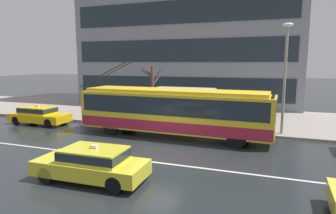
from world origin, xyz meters
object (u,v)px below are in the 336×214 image
(taxi_queued_behind_bus, at_px, (39,115))
(street_tree_bare, at_px, (152,89))
(bus_shelter, at_px, (185,97))
(pedestrian_walking_past, at_px, (132,99))
(trolleybus, at_px, (174,111))
(pedestrian_approaching_curb, at_px, (248,104))
(street_lamp, at_px, (285,69))
(taxi_oncoming_near, at_px, (92,162))
(pedestrian_waiting_by_pole, at_px, (157,99))
(pedestrian_at_shelter, at_px, (225,103))

(taxi_queued_behind_bus, relative_size, street_tree_bare, 1.08)
(bus_shelter, bearing_deg, pedestrian_walking_past, -178.77)
(trolleybus, height_order, taxi_queued_behind_bus, trolleybus)
(taxi_queued_behind_bus, relative_size, pedestrian_approaching_curb, 2.20)
(taxi_queued_behind_bus, relative_size, bus_shelter, 1.03)
(bus_shelter, relative_size, pedestrian_approaching_curb, 2.14)
(trolleybus, relative_size, pedestrian_walking_past, 6.24)
(street_lamp, bearing_deg, taxi_oncoming_near, -125.32)
(street_tree_bare, bearing_deg, bus_shelter, -24.54)
(taxi_queued_behind_bus, distance_m, street_tree_bare, 8.56)
(pedestrian_walking_past, xyz_separation_m, pedestrian_waiting_by_pole, (1.72, 0.97, -0.03))
(trolleybus, height_order, taxi_oncoming_near, trolleybus)
(taxi_oncoming_near, height_order, pedestrian_walking_past, pedestrian_walking_past)
(pedestrian_approaching_curb, distance_m, street_lamp, 3.25)
(bus_shelter, relative_size, pedestrian_at_shelter, 2.13)
(taxi_oncoming_near, bearing_deg, taxi_queued_behind_bus, 142.35)
(bus_shelter, xyz_separation_m, pedestrian_approaching_curb, (4.36, -0.14, -0.32))
(pedestrian_at_shelter, xyz_separation_m, pedestrian_waiting_by_pole, (-5.34, 1.10, -0.06))
(taxi_oncoming_near, height_order, street_tree_bare, street_tree_bare)
(bus_shelter, distance_m, pedestrian_walking_past, 4.17)
(taxi_oncoming_near, relative_size, pedestrian_waiting_by_pole, 2.22)
(pedestrian_at_shelter, relative_size, street_tree_bare, 0.49)
(taxi_oncoming_near, relative_size, pedestrian_walking_past, 2.18)
(trolleybus, height_order, pedestrian_approaching_curb, trolleybus)
(pedestrian_walking_past, relative_size, pedestrian_waiting_by_pole, 1.02)
(pedestrian_at_shelter, distance_m, pedestrian_waiting_by_pole, 5.45)
(bus_shelter, distance_m, pedestrian_approaching_curb, 4.37)
(pedestrian_approaching_curb, xyz_separation_m, pedestrian_waiting_by_pole, (-6.80, 1.02, -0.04))
(bus_shelter, height_order, pedestrian_at_shelter, bus_shelter)
(bus_shelter, xyz_separation_m, street_tree_bare, (-3.09, 1.41, 0.35))
(trolleybus, height_order, street_lamp, street_lamp)
(taxi_queued_behind_bus, distance_m, pedestrian_approaching_curb, 14.76)
(trolleybus, xyz_separation_m, street_lamp, (6.17, 2.35, 2.46))
(trolleybus, height_order, pedestrian_waiting_by_pole, trolleybus)
(pedestrian_waiting_by_pole, bearing_deg, street_tree_bare, 140.90)
(trolleybus, height_order, pedestrian_at_shelter, trolleybus)
(taxi_queued_behind_bus, height_order, pedestrian_at_shelter, pedestrian_at_shelter)
(pedestrian_approaching_curb, bearing_deg, pedestrian_waiting_by_pole, 171.50)
(trolleybus, bearing_deg, street_lamp, 20.80)
(pedestrian_walking_past, xyz_separation_m, street_tree_bare, (1.07, 1.50, 0.68))
(pedestrian_walking_past, bearing_deg, street_lamp, -4.76)
(pedestrian_at_shelter, distance_m, pedestrian_walking_past, 7.06)
(bus_shelter, xyz_separation_m, street_lamp, (6.48, -0.97, 1.99))
(street_lamp, xyz_separation_m, street_tree_bare, (-9.57, 2.38, -1.64))
(trolleybus, distance_m, pedestrian_at_shelter, 4.05)
(taxi_queued_behind_bus, relative_size, pedestrian_waiting_by_pole, 2.25)
(taxi_oncoming_near, relative_size, pedestrian_approaching_curb, 2.17)
(pedestrian_at_shelter, relative_size, street_lamp, 0.30)
(street_lamp, bearing_deg, pedestrian_approaching_curb, 158.45)
(bus_shelter, distance_m, pedestrian_waiting_by_pole, 2.62)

